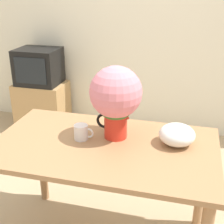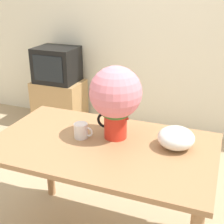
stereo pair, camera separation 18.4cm
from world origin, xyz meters
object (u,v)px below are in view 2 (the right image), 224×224
flower_vase (116,97)px  white_bowl (176,138)px  tv_set (57,65)px  coffee_mug (82,131)px

flower_vase → white_bowl: flower_vase is taller
tv_set → white_bowl: bearing=-41.9°
flower_vase → coffee_mug: (-0.19, -0.08, -0.21)m
white_bowl → tv_set: (-1.62, 1.45, -0.07)m
flower_vase → white_bowl: bearing=0.0°
coffee_mug → tv_set: tv_set is taller
coffee_mug → white_bowl: size_ratio=0.56×
coffee_mug → tv_set: 1.87m
flower_vase → white_bowl: (0.37, 0.00, -0.20)m
flower_vase → coffee_mug: 0.29m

